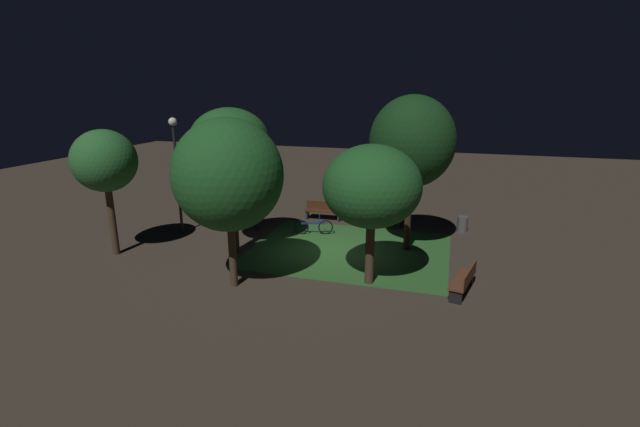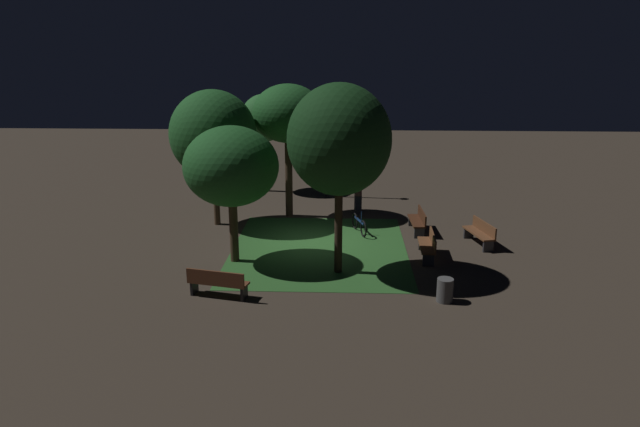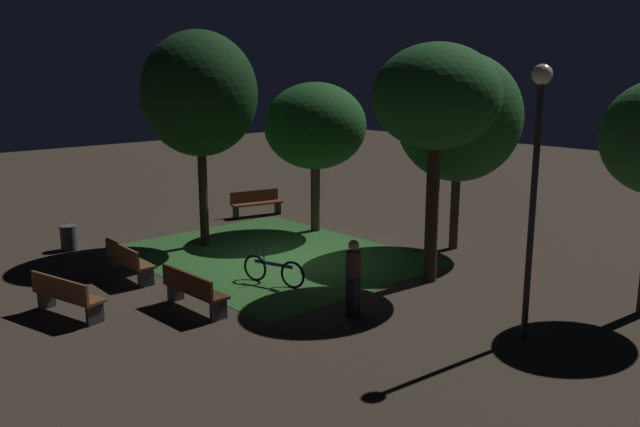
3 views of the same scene
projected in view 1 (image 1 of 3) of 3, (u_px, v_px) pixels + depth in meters
ground_plane at (330, 250)px, 17.89m from camera, size 60.00×60.00×0.00m
grass_lawn at (349, 250)px, 17.92m from camera, size 7.79×6.30×0.01m
bench_by_lamp at (383, 215)px, 21.11m from camera, size 1.82×0.55×0.88m
bench_near_trees at (323, 210)px, 21.92m from camera, size 1.81×0.54×0.88m
bench_back_row at (361, 202)px, 23.46m from camera, size 1.86×0.89×0.88m
bench_front_left at (465, 280)px, 14.01m from camera, size 0.88×1.86×0.88m
tree_near_wall at (412, 142)px, 16.78m from camera, size 3.24×3.24×6.08m
tree_left_canopy at (230, 142)px, 16.54m from camera, size 2.95×2.95×5.62m
tree_lawn_side at (228, 175)px, 13.70m from camera, size 3.44×3.44×5.49m
tree_back_left at (372, 187)px, 14.03m from camera, size 3.15×3.15×4.64m
tree_right_canopy at (104, 162)px, 16.51m from camera, size 2.35×2.35×4.85m
lamp_post_near_wall at (176, 157)px, 19.12m from camera, size 0.36×0.36×5.10m
trash_bin at (462, 224)px, 20.13m from camera, size 0.47×0.47×0.70m
bicycle at (314, 227)px, 19.74m from camera, size 1.68×0.56×0.93m
pedestrian at (258, 211)px, 20.34m from camera, size 0.32×0.32×1.61m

